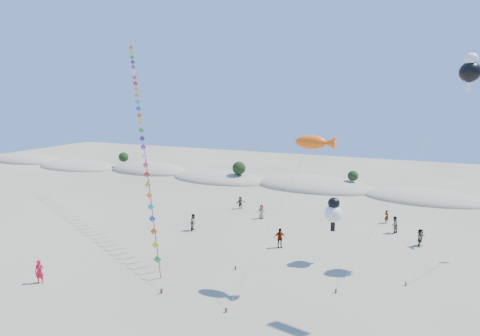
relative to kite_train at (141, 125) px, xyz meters
name	(u,v)px	position (x,y,z in m)	size (l,w,h in m)	color
dune_ridge	(320,187)	(14.68, 25.08, -10.95)	(145.30, 11.49, 5.57)	tan
kite_train	(141,125)	(0.00, 0.00, 0.00)	(22.30, 25.64, 21.83)	#3F2D1E
fish_kite	(315,143)	(21.13, -7.65, -0.22)	(5.66, 6.93, 11.39)	#3F2D1E
cartoon_kite_low	(333,211)	(21.80, -2.80, -6.58)	(7.77, 5.72, 5.72)	#3F2D1E
cartoon_kite_high	(470,70)	(31.41, 1.58, 5.17)	(9.28, 10.88, 17.59)	#3F2D1E
flyer_foreground	(39,272)	(2.05, -15.86, -10.14)	(0.67, 0.44, 1.85)	red
beachgoers	(343,225)	(21.50, 4.97, -10.21)	(32.46, 12.74, 1.90)	slate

